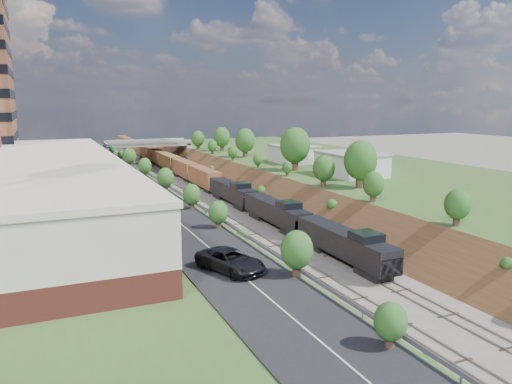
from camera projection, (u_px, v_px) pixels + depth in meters
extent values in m
plane|color=#6B665B|center=(480.00, 352.00, 37.64)|extent=(400.00, 400.00, 0.00)
cube|color=#3F5B25|center=(19.00, 205.00, 78.30)|extent=(44.00, 180.00, 5.00)
cube|color=#3F5B25|center=(367.00, 179.00, 104.27)|extent=(44.00, 180.00, 5.00)
cube|color=brown|center=(158.00, 209.00, 87.41)|extent=(10.00, 180.00, 10.00)
cube|color=brown|center=(272.00, 199.00, 96.07)|extent=(10.00, 180.00, 10.00)
cube|color=gray|center=(204.00, 204.00, 90.70)|extent=(1.58, 180.00, 0.18)
cube|color=gray|center=(231.00, 202.00, 92.74)|extent=(1.58, 180.00, 0.18)
cube|color=black|center=(131.00, 182.00, 84.73)|extent=(8.00, 180.00, 0.10)
cube|color=#99999E|center=(155.00, 178.00, 86.26)|extent=(0.06, 171.00, 0.30)
cube|color=brown|center=(57.00, 207.00, 59.79)|extent=(14.00, 62.00, 2.20)
cube|color=beige|center=(55.00, 180.00, 59.21)|extent=(14.00, 62.00, 4.30)
cube|color=beige|center=(53.00, 160.00, 58.77)|extent=(14.30, 62.30, 0.50)
cube|color=gray|center=(108.00, 156.00, 142.56)|extent=(1.50, 8.00, 6.20)
cube|color=gray|center=(186.00, 153.00, 151.61)|extent=(1.50, 8.00, 6.20)
cube|color=gray|center=(148.00, 144.00, 146.52)|extent=(24.00, 8.00, 1.00)
cube|color=gray|center=(151.00, 142.00, 142.77)|extent=(24.00, 0.30, 0.80)
cube|color=gray|center=(145.00, 140.00, 149.99)|extent=(24.00, 0.30, 0.80)
cube|color=silver|center=(351.00, 165.00, 92.51)|extent=(9.00, 12.00, 4.00)
cube|color=silver|center=(293.00, 154.00, 112.19)|extent=(8.00, 10.00, 3.60)
cylinder|color=#473323|center=(360.00, 180.00, 79.26)|extent=(1.30, 1.30, 2.62)
ellipsoid|color=#2F591F|center=(361.00, 160.00, 78.69)|extent=(5.25, 5.25, 6.30)
cylinder|color=#473323|center=(237.00, 233.00, 50.02)|extent=(0.66, 0.66, 1.22)
ellipsoid|color=#2F591F|center=(237.00, 218.00, 49.76)|extent=(2.45, 2.45, 2.94)
cube|color=black|center=(373.00, 273.00, 53.64)|extent=(2.40, 4.00, 0.90)
cube|color=black|center=(344.00, 243.00, 58.47)|extent=(2.91, 17.45, 2.77)
cube|color=black|center=(383.00, 265.00, 52.04)|extent=(2.68, 3.00, 1.80)
cube|color=silver|center=(383.00, 256.00, 51.86)|extent=(2.68, 3.00, 0.15)
cube|color=black|center=(366.00, 236.00, 54.33)|extent=(2.85, 3.10, 0.90)
cube|color=black|center=(276.00, 211.00, 75.10)|extent=(2.91, 17.45, 2.77)
cube|color=black|center=(232.00, 191.00, 91.74)|extent=(2.91, 17.45, 2.77)
cube|color=brown|center=(151.00, 153.00, 156.48)|extent=(2.91, 124.32, 3.49)
imported|color=black|center=(230.00, 260.00, 40.16)|extent=(5.00, 6.98, 1.77)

